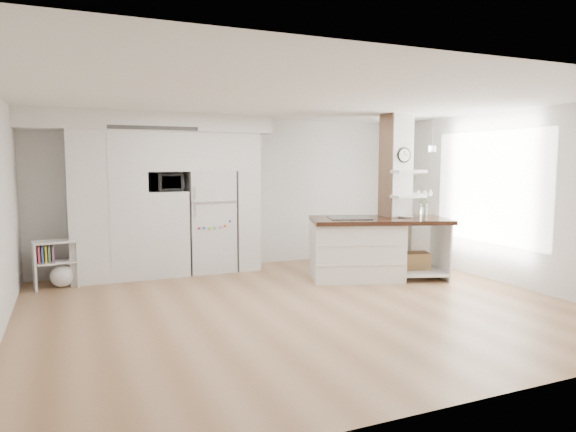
{
  "coord_description": "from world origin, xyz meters",
  "views": [
    {
      "loc": [
        -2.77,
        -6.02,
        1.9
      ],
      "look_at": [
        0.19,
        0.9,
        1.11
      ],
      "focal_mm": 32.0,
      "sensor_mm": 36.0,
      "label": 1
    }
  ],
  "objects_px": {
    "refrigerator": "(210,221)",
    "floor_plant_a": "(395,255)",
    "bookshelf": "(58,267)",
    "kitchen_island": "(363,247)"
  },
  "relations": [
    {
      "from": "refrigerator",
      "to": "floor_plant_a",
      "type": "xyz_separation_m",
      "value": [
        3.13,
        -1.06,
        -0.65
      ]
    },
    {
      "from": "bookshelf",
      "to": "floor_plant_a",
      "type": "bearing_deg",
      "value": -16.54
    },
    {
      "from": "refrigerator",
      "to": "kitchen_island",
      "type": "relative_size",
      "value": 0.72
    },
    {
      "from": "kitchen_island",
      "to": "floor_plant_a",
      "type": "height_order",
      "value": "kitchen_island"
    },
    {
      "from": "kitchen_island",
      "to": "floor_plant_a",
      "type": "bearing_deg",
      "value": 46.31
    },
    {
      "from": "floor_plant_a",
      "to": "refrigerator",
      "type": "bearing_deg",
      "value": 161.34
    },
    {
      "from": "refrigerator",
      "to": "kitchen_island",
      "type": "distance_m",
      "value": 2.69
    },
    {
      "from": "kitchen_island",
      "to": "bookshelf",
      "type": "relative_size",
      "value": 3.35
    },
    {
      "from": "refrigerator",
      "to": "bookshelf",
      "type": "relative_size",
      "value": 2.41
    },
    {
      "from": "refrigerator",
      "to": "kitchen_island",
      "type": "xyz_separation_m",
      "value": [
        2.17,
        -1.55,
        -0.36
      ]
    }
  ]
}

